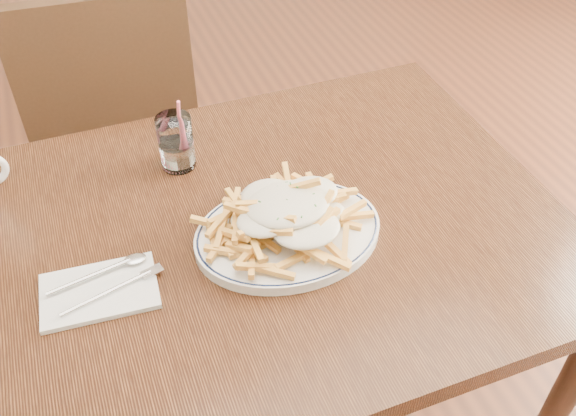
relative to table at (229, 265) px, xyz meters
name	(u,v)px	position (x,y,z in m)	size (l,w,h in m)	color
table	(229,265)	(0.00, 0.00, 0.00)	(1.20, 0.80, 0.75)	black
chair_far	(116,121)	(-0.10, 0.76, -0.15)	(0.46, 0.46, 0.92)	black
fries_plate	(288,233)	(0.10, -0.05, 0.09)	(0.37, 0.33, 0.02)	white
loaded_fries	(288,210)	(0.10, -0.05, 0.14)	(0.32, 0.28, 0.08)	gold
napkin	(99,291)	(-0.23, -0.05, 0.08)	(0.18, 0.12, 0.01)	silver
cutlery	(98,285)	(-0.23, -0.05, 0.09)	(0.19, 0.11, 0.01)	silver
water_glass	(176,145)	(-0.03, 0.22, 0.13)	(0.07, 0.07, 0.15)	white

